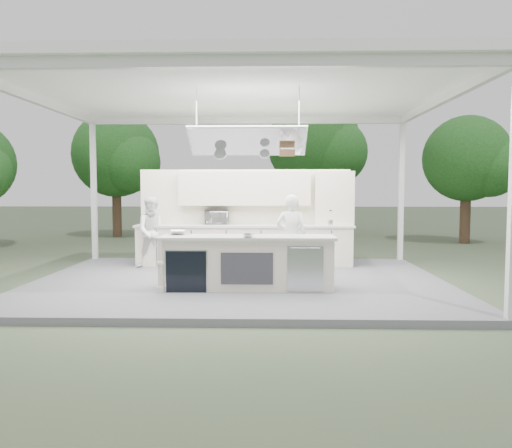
{
  "coord_description": "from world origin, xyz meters",
  "views": [
    {
      "loc": [
        0.58,
        -9.74,
        1.9
      ],
      "look_at": [
        0.31,
        0.4,
        1.19
      ],
      "focal_mm": 35.0,
      "sensor_mm": 36.0,
      "label": 1
    }
  ],
  "objects_px": {
    "back_counter": "(244,245)",
    "sous_chef": "(153,232)",
    "demo_island": "(247,262)",
    "head_chef": "(291,237)"
  },
  "relations": [
    {
      "from": "back_counter",
      "to": "sous_chef",
      "type": "bearing_deg",
      "value": -170.09
    },
    {
      "from": "back_counter",
      "to": "head_chef",
      "type": "distance_m",
      "value": 2.16
    },
    {
      "from": "head_chef",
      "to": "sous_chef",
      "type": "bearing_deg",
      "value": -14.49
    },
    {
      "from": "back_counter",
      "to": "sous_chef",
      "type": "distance_m",
      "value": 2.12
    },
    {
      "from": "demo_island",
      "to": "back_counter",
      "type": "height_order",
      "value": "same"
    },
    {
      "from": "head_chef",
      "to": "sous_chef",
      "type": "height_order",
      "value": "head_chef"
    },
    {
      "from": "demo_island",
      "to": "head_chef",
      "type": "xyz_separation_m",
      "value": [
        0.84,
        0.94,
        0.36
      ]
    },
    {
      "from": "demo_island",
      "to": "head_chef",
      "type": "bearing_deg",
      "value": 48.3
    },
    {
      "from": "demo_island",
      "to": "head_chef",
      "type": "relative_size",
      "value": 1.85
    },
    {
      "from": "demo_island",
      "to": "head_chef",
      "type": "height_order",
      "value": "head_chef"
    }
  ]
}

